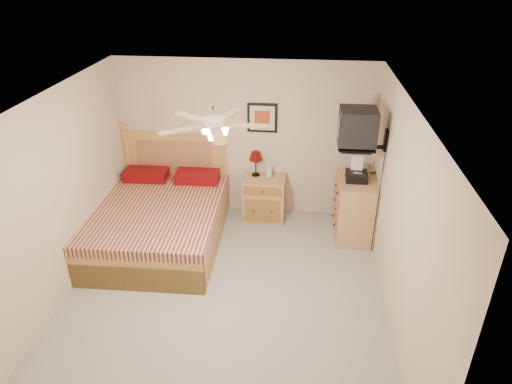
# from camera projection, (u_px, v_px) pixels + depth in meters

# --- Properties ---
(floor) EXTENTS (4.50, 4.50, 0.00)m
(floor) POSITION_uv_depth(u_px,v_px,m) (225.00, 296.00, 5.78)
(floor) COLOR gray
(floor) RESTS_ON ground
(ceiling) EXTENTS (4.00, 4.50, 0.04)m
(ceiling) POSITION_uv_depth(u_px,v_px,m) (217.00, 105.00, 4.61)
(ceiling) COLOR white
(ceiling) RESTS_ON ground
(wall_back) EXTENTS (4.00, 0.04, 2.50)m
(wall_back) POSITION_uv_depth(u_px,v_px,m) (245.00, 139.00, 7.17)
(wall_back) COLOR #CBB195
(wall_back) RESTS_ON ground
(wall_front) EXTENTS (4.00, 0.04, 2.50)m
(wall_front) POSITION_uv_depth(u_px,v_px,m) (167.00, 371.00, 3.22)
(wall_front) COLOR #CBB195
(wall_front) RESTS_ON ground
(wall_left) EXTENTS (0.04, 4.50, 2.50)m
(wall_left) POSITION_uv_depth(u_px,v_px,m) (54.00, 202.00, 5.37)
(wall_left) COLOR #CBB195
(wall_left) RESTS_ON ground
(wall_right) EXTENTS (0.04, 4.50, 2.50)m
(wall_right) POSITION_uv_depth(u_px,v_px,m) (400.00, 220.00, 5.02)
(wall_right) COLOR #CBB195
(wall_right) RESTS_ON ground
(bed) EXTENTS (1.79, 2.32, 1.49)m
(bed) POSITION_uv_depth(u_px,v_px,m) (157.00, 198.00, 6.52)
(bed) COLOR #A27633
(bed) RESTS_ON ground
(nightstand) EXTENTS (0.67, 0.51, 0.71)m
(nightstand) POSITION_uv_depth(u_px,v_px,m) (264.00, 198.00, 7.35)
(nightstand) COLOR #BE7F4B
(nightstand) RESTS_ON ground
(table_lamp) EXTENTS (0.25, 0.25, 0.41)m
(table_lamp) POSITION_uv_depth(u_px,v_px,m) (256.00, 163.00, 7.17)
(table_lamp) COLOR #5C0A07
(table_lamp) RESTS_ON nightstand
(lotion_bottle) EXTENTS (0.12, 0.12, 0.24)m
(lotion_bottle) POSITION_uv_depth(u_px,v_px,m) (269.00, 170.00, 7.15)
(lotion_bottle) COLOR silver
(lotion_bottle) RESTS_ON nightstand
(framed_picture) EXTENTS (0.46, 0.04, 0.46)m
(framed_picture) POSITION_uv_depth(u_px,v_px,m) (262.00, 118.00, 6.96)
(framed_picture) COLOR black
(framed_picture) RESTS_ON wall_back
(dresser) EXTENTS (0.57, 0.82, 0.95)m
(dresser) POSITION_uv_depth(u_px,v_px,m) (355.00, 208.00, 6.81)
(dresser) COLOR #B87E52
(dresser) RESTS_ON ground
(fax_machine) EXTENTS (0.31, 0.33, 0.32)m
(fax_machine) POSITION_uv_depth(u_px,v_px,m) (357.00, 170.00, 6.49)
(fax_machine) COLOR black
(fax_machine) RESTS_ON dresser
(magazine_lower) EXTENTS (0.24, 0.28, 0.02)m
(magazine_lower) POSITION_uv_depth(u_px,v_px,m) (358.00, 170.00, 6.83)
(magazine_lower) COLOR beige
(magazine_lower) RESTS_ON dresser
(magazine_upper) EXTENTS (0.29, 0.34, 0.02)m
(magazine_upper) POSITION_uv_depth(u_px,v_px,m) (360.00, 168.00, 6.84)
(magazine_upper) COLOR gray
(magazine_upper) RESTS_ON magazine_lower
(wall_tv) EXTENTS (0.56, 0.46, 0.58)m
(wall_tv) POSITION_uv_depth(u_px,v_px,m) (369.00, 130.00, 5.95)
(wall_tv) COLOR black
(wall_tv) RESTS_ON wall_right
(ceiling_fan) EXTENTS (1.14, 1.14, 0.28)m
(ceiling_fan) POSITION_uv_depth(u_px,v_px,m) (214.00, 124.00, 4.50)
(ceiling_fan) COLOR white
(ceiling_fan) RESTS_ON ceiling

